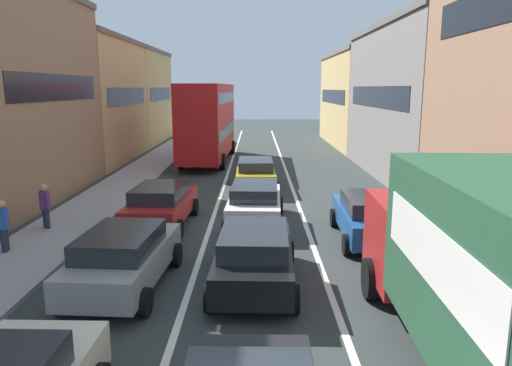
% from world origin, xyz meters
% --- Properties ---
extents(sidewalk_left, '(2.60, 64.00, 0.14)m').
position_xyz_m(sidewalk_left, '(-6.70, 20.00, 0.07)').
color(sidewalk_left, '#9B9B9B').
rests_on(sidewalk_left, ground).
extents(lane_stripe_left, '(0.16, 60.00, 0.01)m').
position_xyz_m(lane_stripe_left, '(-1.70, 20.00, 0.01)').
color(lane_stripe_left, silver).
rests_on(lane_stripe_left, ground).
extents(lane_stripe_right, '(0.16, 60.00, 0.01)m').
position_xyz_m(lane_stripe_right, '(1.70, 20.00, 0.01)').
color(lane_stripe_right, silver).
rests_on(lane_stripe_right, ground).
extents(building_row_left, '(7.20, 43.90, 11.28)m').
position_xyz_m(building_row_left, '(-12.00, 20.41, 4.67)').
color(building_row_left, '#936B5B').
rests_on(building_row_left, ground).
extents(building_row_right, '(7.20, 43.90, 13.08)m').
position_xyz_m(building_row_right, '(9.90, 19.33, 5.15)').
color(building_row_right, tan).
rests_on(building_row_right, ground).
extents(removalist_box_truck, '(2.90, 7.77, 3.58)m').
position_xyz_m(removalist_box_truck, '(3.69, 3.35, 1.97)').
color(removalist_box_truck, '#A51E1E').
rests_on(removalist_box_truck, ground).
extents(sedan_centre_lane_second, '(2.19, 4.36, 1.49)m').
position_xyz_m(sedan_centre_lane_second, '(-0.11, 7.04, 0.80)').
color(sedan_centre_lane_second, black).
rests_on(sedan_centre_lane_second, ground).
extents(wagon_left_lane_second, '(2.30, 4.41, 1.49)m').
position_xyz_m(wagon_left_lane_second, '(-3.29, 6.92, 0.80)').
color(wagon_left_lane_second, gray).
rests_on(wagon_left_lane_second, ground).
extents(hatchback_centre_lane_third, '(2.20, 4.37, 1.49)m').
position_xyz_m(hatchback_centre_lane_third, '(-0.12, 12.49, 0.80)').
color(hatchback_centre_lane_third, silver).
rests_on(hatchback_centre_lane_third, ground).
extents(sedan_left_lane_third, '(2.23, 4.38, 1.49)m').
position_xyz_m(sedan_left_lane_third, '(-3.44, 12.21, 0.80)').
color(sedan_left_lane_third, '#A51E1E').
rests_on(sedan_left_lane_third, ground).
extents(coupe_centre_lane_fourth, '(2.10, 4.32, 1.49)m').
position_xyz_m(coupe_centre_lane_fourth, '(-0.10, 18.32, 0.80)').
color(coupe_centre_lane_fourth, '#B29319').
rests_on(coupe_centre_lane_fourth, ground).
extents(sedan_right_lane_behind_truck, '(2.17, 4.35, 1.49)m').
position_xyz_m(sedan_right_lane_behind_truck, '(3.55, 10.60, 0.80)').
color(sedan_right_lane_behind_truck, '#194C8C').
rests_on(sedan_right_lane_behind_truck, ground).
extents(bus_mid_queue_primary, '(3.09, 10.59, 5.06)m').
position_xyz_m(bus_mid_queue_primary, '(-3.21, 27.06, 2.83)').
color(bus_mid_queue_primary, '#B21919').
rests_on(bus_mid_queue_primary, ground).
extents(pedestrian_near_kerb, '(0.34, 0.54, 1.66)m').
position_xyz_m(pedestrian_near_kerb, '(-7.39, 9.18, 0.95)').
color(pedestrian_near_kerb, '#262D47').
rests_on(pedestrian_near_kerb, ground).
extents(pedestrian_mid_sidewalk, '(0.41, 0.42, 1.66)m').
position_xyz_m(pedestrian_mid_sidewalk, '(-7.20, 11.49, 0.95)').
color(pedestrian_mid_sidewalk, '#262D47').
rests_on(pedestrian_mid_sidewalk, ground).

